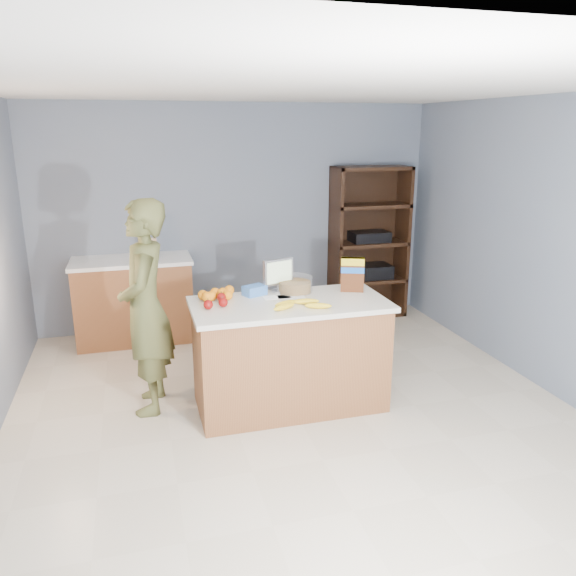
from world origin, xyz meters
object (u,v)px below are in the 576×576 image
object	(u,v)px
person	(146,308)
counter_peninsula	(290,358)
tv	(278,273)
shelving_unit	(367,245)
cereal_box	(352,272)

from	to	relation	value
person	counter_peninsula	bearing A→B (deg)	82.61
counter_peninsula	tv	size ratio (longest dim) A/B	5.53
person	shelving_unit	bearing A→B (deg)	130.34
cereal_box	shelving_unit	bearing A→B (deg)	63.17
person	cereal_box	xyz separation A→B (m)	(1.69, -0.13, 0.21)
counter_peninsula	cereal_box	xyz separation A→B (m)	(0.59, 0.14, 0.65)
counter_peninsula	shelving_unit	bearing A→B (deg)	52.89
shelving_unit	cereal_box	bearing A→B (deg)	-116.83
shelving_unit	tv	xyz separation A→B (m)	(-1.56, -1.74, 0.19)
person	cereal_box	size ratio (longest dim) A/B	5.95
shelving_unit	person	bearing A→B (deg)	-146.27
counter_peninsula	tv	xyz separation A→B (m)	(-0.01, 0.30, 0.64)
shelving_unit	cereal_box	world-z (taller)	shelving_unit
counter_peninsula	cereal_box	bearing A→B (deg)	13.74
person	cereal_box	world-z (taller)	person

